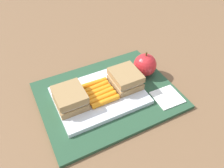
% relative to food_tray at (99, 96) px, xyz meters
% --- Properties ---
extents(ground_plane, '(2.40, 2.40, 0.00)m').
position_rel_food_tray_xyz_m(ground_plane, '(0.03, 0.00, -0.02)').
color(ground_plane, brown).
extents(lunchbag_mat, '(0.36, 0.28, 0.01)m').
position_rel_food_tray_xyz_m(lunchbag_mat, '(0.03, 0.00, -0.01)').
color(lunchbag_mat, '#284C33').
rests_on(lunchbag_mat, ground_plane).
extents(food_tray, '(0.23, 0.17, 0.01)m').
position_rel_food_tray_xyz_m(food_tray, '(0.00, 0.00, 0.00)').
color(food_tray, white).
rests_on(food_tray, lunchbag_mat).
extents(sandwich_half_left, '(0.07, 0.08, 0.04)m').
position_rel_food_tray_xyz_m(sandwich_half_left, '(-0.08, 0.00, 0.03)').
color(sandwich_half_left, '#9E7A4C').
rests_on(sandwich_half_left, food_tray).
extents(sandwich_half_right, '(0.07, 0.08, 0.04)m').
position_rel_food_tray_xyz_m(sandwich_half_right, '(0.08, 0.00, 0.03)').
color(sandwich_half_right, '#9E7A4C').
rests_on(sandwich_half_right, food_tray).
extents(carrot_sticks_bundle, '(0.08, 0.09, 0.02)m').
position_rel_food_tray_xyz_m(carrot_sticks_bundle, '(-0.00, -0.00, 0.01)').
color(carrot_sticks_bundle, orange).
rests_on(carrot_sticks_bundle, food_tray).
extents(apple, '(0.07, 0.07, 0.08)m').
position_rel_food_tray_xyz_m(apple, '(0.16, 0.03, 0.03)').
color(apple, red).
rests_on(apple, lunchbag_mat).
extents(paper_napkin, '(0.07, 0.07, 0.00)m').
position_rel_food_tray_xyz_m(paper_napkin, '(0.16, -0.08, -0.00)').
color(paper_napkin, white).
rests_on(paper_napkin, lunchbag_mat).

